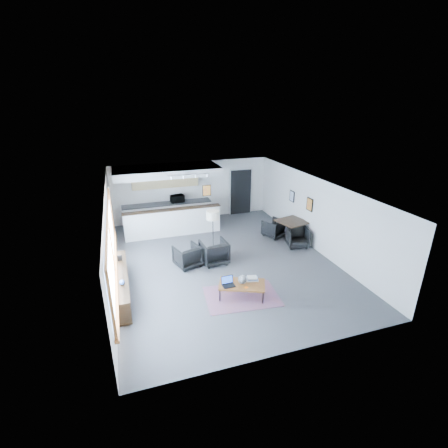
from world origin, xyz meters
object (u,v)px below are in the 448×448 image
object	(u,v)px
coffee_table	(242,285)
dining_chair_far	(274,229)
book_stack	(252,278)
armchair_right	(214,251)
floor_lamp	(213,217)
ceramic_pot	(242,279)
dining_chair_near	(297,238)
dining_table	(292,223)
armchair_left	(187,255)
microwave	(177,198)
laptop	(228,283)

from	to	relation	value
coffee_table	dining_chair_far	xyz separation A→B (m)	(2.74, 3.57, -0.06)
book_stack	armchair_right	xyz separation A→B (m)	(-0.51, 2.06, -0.03)
coffee_table	floor_lamp	world-z (taller)	floor_lamp
ceramic_pot	dining_chair_near	bearing A→B (deg)	37.77
dining_table	dining_chair_near	xyz separation A→B (m)	(0.00, -0.46, -0.43)
floor_lamp	dining_chair_far	xyz separation A→B (m)	(2.72, 0.67, -1.05)
armchair_left	armchair_right	world-z (taller)	armchair_right
dining_chair_far	microwave	xyz separation A→B (m)	(-3.34, 2.76, 0.80)
laptop	microwave	bearing A→B (deg)	89.26
ceramic_pot	floor_lamp	distance (m)	3.00
book_stack	coffee_table	bearing A→B (deg)	-163.27
book_stack	laptop	bearing A→B (deg)	-177.45
ceramic_pot	coffee_table	bearing A→B (deg)	-139.98
dining_table	microwave	size ratio (longest dim) A/B	2.14
laptop	armchair_left	xyz separation A→B (m)	(-0.67, 2.15, -0.09)
floor_lamp	dining_table	size ratio (longest dim) A/B	1.31
coffee_table	dining_chair_far	distance (m)	4.49
armchair_left	microwave	size ratio (longest dim) A/B	1.39
book_stack	dining_chair_far	distance (m)	4.21
book_stack	dining_chair_near	size ratio (longest dim) A/B	0.57
dining_table	ceramic_pot	bearing A→B (deg)	-137.36
coffee_table	book_stack	bearing A→B (deg)	39.95
floor_lamp	microwave	bearing A→B (deg)	100.25
armchair_left	floor_lamp	xyz separation A→B (m)	(1.08, 0.67, 0.98)
dining_chair_near	dining_table	bearing A→B (deg)	103.96
coffee_table	dining_chair_near	bearing A→B (deg)	61.00
armchair_right	dining_chair_near	xyz separation A→B (m)	(3.31, 0.27, -0.10)
coffee_table	armchair_right	world-z (taller)	armchair_right
dining_table	dining_chair_far	world-z (taller)	dining_table
dining_chair_near	microwave	world-z (taller)	microwave
dining_table	coffee_table	bearing A→B (deg)	-137.38
coffee_table	armchair_right	bearing A→B (deg)	117.42
laptop	book_stack	xyz separation A→B (m)	(0.74, 0.03, -0.02)
laptop	ceramic_pot	world-z (taller)	ceramic_pot
armchair_left	dining_table	bearing A→B (deg)	172.72
coffee_table	dining_table	xyz separation A→B (m)	(3.15, 2.90, 0.39)
ceramic_pot	dining_table	xyz separation A→B (m)	(3.13, 2.89, 0.23)
coffee_table	ceramic_pot	xyz separation A→B (m)	(0.02, 0.02, 0.15)
armchair_left	floor_lamp	size ratio (longest dim) A/B	0.50
armchair_left	floor_lamp	distance (m)	1.61
armchair_right	microwave	world-z (taller)	microwave
coffee_table	book_stack	size ratio (longest dim) A/B	3.76
coffee_table	dining_chair_far	bearing A→B (deg)	75.71
laptop	dining_chair_near	xyz separation A→B (m)	(3.54, 2.37, -0.15)
dining_chair_far	dining_chair_near	bearing A→B (deg)	86.68
microwave	floor_lamp	bearing A→B (deg)	-88.75
dining_table	armchair_left	bearing A→B (deg)	-170.86
dining_chair_far	armchair_right	bearing A→B (deg)	2.04
dining_chair_far	laptop	bearing A→B (deg)	24.52
dining_table	dining_chair_near	size ratio (longest dim) A/B	1.82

